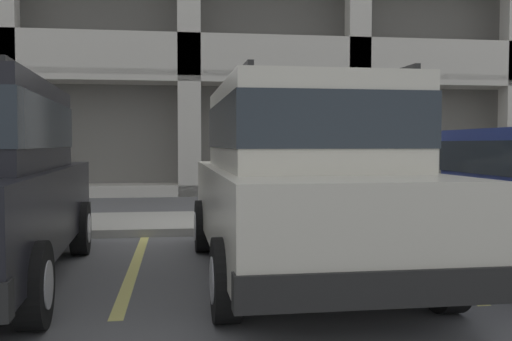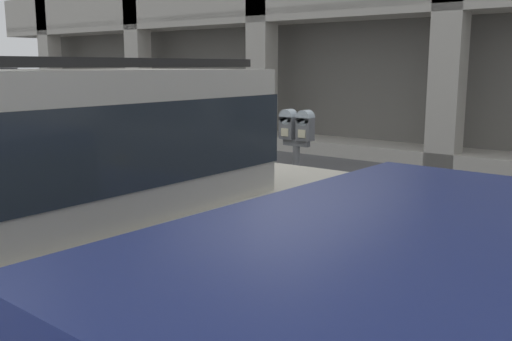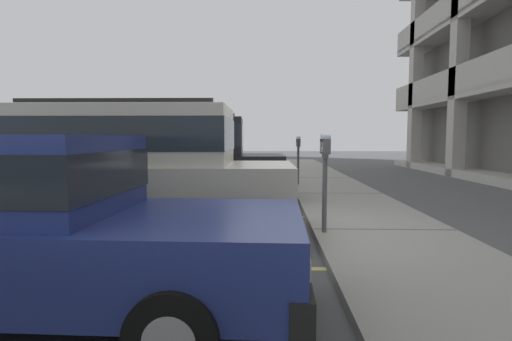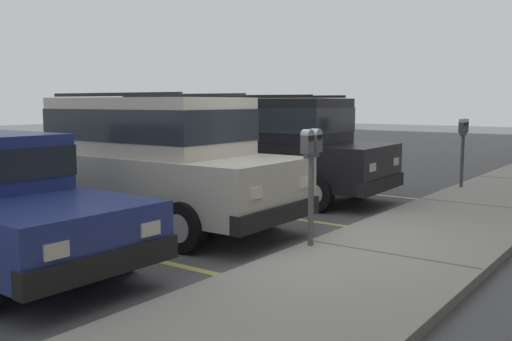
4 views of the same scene
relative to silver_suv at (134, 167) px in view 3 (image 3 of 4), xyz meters
name	(u,v)px [view 3 (image 3 of 4)]	position (x,y,z in m)	size (l,w,h in m)	color
ground_plane	(299,240)	(-0.19, 2.49, -1.14)	(80.00, 80.00, 0.10)	#565659
sidewalk	(385,233)	(-0.19, 3.79, -1.03)	(40.00, 2.20, 0.12)	#9E9B93
parking_stall_lines	(190,267)	(1.34, 1.09, -1.08)	(12.39, 4.80, 0.01)	#DBD16B
silver_suv	(134,167)	(0.00, 0.00, 0.00)	(2.07, 4.81, 2.03)	beige
red_sedan	(180,157)	(-3.27, -0.04, 0.00)	(2.18, 4.87, 2.03)	black
dark_hatchback	(23,222)	(2.68, -0.02, -0.27)	(1.91, 4.52, 1.54)	navy
parking_meter_near	(325,159)	(0.01, 2.84, 0.12)	(0.35, 0.12, 1.46)	#595B60
parking_meter_far	(298,149)	(-6.13, 2.88, 0.10)	(0.35, 0.12, 1.44)	#47474C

